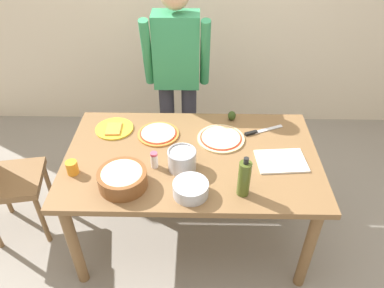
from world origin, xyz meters
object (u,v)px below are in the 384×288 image
(plate_with_slice, at_px, (114,129))
(avocado, at_px, (232,116))
(olive_oil_bottle, at_px, (244,178))
(chef_knife, at_px, (259,131))
(person_cook, at_px, (177,74))
(cutting_board_white, at_px, (281,161))
(dining_table, at_px, (192,166))
(steel_pot, at_px, (182,159))
(popcorn_bowl, at_px, (122,178))
(salt_shaker, at_px, (154,160))
(mixing_bowl_steel, at_px, (191,189))
(pizza_cooked_on_tray, at_px, (158,134))
(pizza_raw_on_board, at_px, (221,138))
(cup_orange, at_px, (72,168))

(plate_with_slice, distance_m, avocado, 0.83)
(olive_oil_bottle, distance_m, chef_knife, 0.62)
(person_cook, xyz_separation_m, cutting_board_white, (0.68, -0.81, -0.17))
(person_cook, bearing_deg, dining_table, -80.40)
(person_cook, height_order, steel_pot, person_cook)
(popcorn_bowl, height_order, salt_shaker, popcorn_bowl)
(popcorn_bowl, distance_m, salt_shaker, 0.23)
(mixing_bowl_steel, distance_m, avocado, 0.79)
(pizza_cooked_on_tray, xyz_separation_m, steel_pot, (0.17, -0.33, 0.06))
(mixing_bowl_steel, height_order, olive_oil_bottle, olive_oil_bottle)
(pizza_raw_on_board, relative_size, pizza_cooked_on_tray, 1.12)
(plate_with_slice, bearing_deg, chef_knife, -0.55)
(person_cook, relative_size, popcorn_bowl, 5.79)
(steel_pot, distance_m, avocado, 0.62)
(pizza_raw_on_board, relative_size, avocado, 4.49)
(dining_table, bearing_deg, steel_pot, -114.90)
(popcorn_bowl, relative_size, olive_oil_bottle, 1.09)
(person_cook, height_order, popcorn_bowl, person_cook)
(chef_knife, bearing_deg, mixing_bowl_steel, -127.14)
(dining_table, distance_m, plate_with_slice, 0.61)
(cutting_board_white, bearing_deg, popcorn_bowl, -166.47)
(chef_knife, height_order, avocado, avocado)
(person_cook, distance_m, cup_orange, 1.11)
(popcorn_bowl, bearing_deg, chef_knife, 32.46)
(chef_knife, bearing_deg, pizza_raw_on_board, -161.80)
(dining_table, bearing_deg, cup_orange, -165.66)
(dining_table, height_order, mixing_bowl_steel, mixing_bowl_steel)
(mixing_bowl_steel, height_order, avocado, mixing_bowl_steel)
(person_cook, distance_m, popcorn_bowl, 1.07)
(mixing_bowl_steel, bearing_deg, cutting_board_white, 27.62)
(pizza_raw_on_board, bearing_deg, salt_shaker, -145.82)
(person_cook, height_order, cup_orange, person_cook)
(person_cook, height_order, cutting_board_white, person_cook)
(popcorn_bowl, bearing_deg, cup_orange, 162.46)
(mixing_bowl_steel, height_order, cutting_board_white, mixing_bowl_steel)
(cutting_board_white, bearing_deg, steel_pot, -173.64)
(pizza_raw_on_board, relative_size, plate_with_slice, 1.21)
(dining_table, bearing_deg, popcorn_bowl, -144.12)
(plate_with_slice, height_order, cutting_board_white, plate_with_slice)
(olive_oil_bottle, bearing_deg, pizza_cooked_on_tray, 133.99)
(person_cook, xyz_separation_m, steel_pot, (0.07, -0.88, -0.11))
(pizza_raw_on_board, xyz_separation_m, mixing_bowl_steel, (-0.19, -0.51, 0.03))
(person_cook, xyz_separation_m, pizza_cooked_on_tray, (-0.10, -0.54, -0.17))
(mixing_bowl_steel, relative_size, olive_oil_bottle, 0.78)
(steel_pot, height_order, cutting_board_white, steel_pot)
(popcorn_bowl, distance_m, mixing_bowl_steel, 0.40)
(mixing_bowl_steel, relative_size, avocado, 2.86)
(dining_table, relative_size, pizza_cooked_on_tray, 5.70)
(person_cook, distance_m, pizza_cooked_on_tray, 0.58)
(person_cook, bearing_deg, olive_oil_bottle, -68.91)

